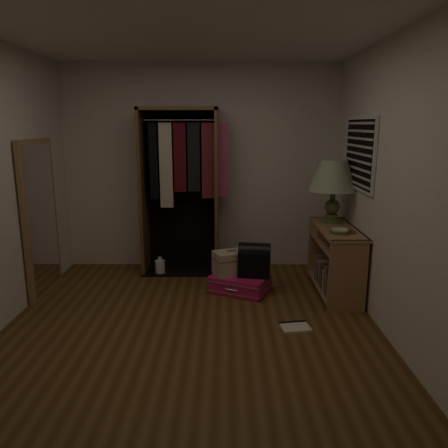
{
  "coord_description": "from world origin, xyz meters",
  "views": [
    {
      "loc": [
        0.31,
        -3.64,
        1.85
      ],
      "look_at": [
        0.3,
        0.95,
        0.8
      ],
      "focal_mm": 35.0,
      "sensor_mm": 36.0,
      "label": 1
    }
  ],
  "objects_px": {
    "console_bookshelf": "(335,257)",
    "open_wardrobe": "(184,176)",
    "white_jug": "(160,267)",
    "train_case": "(231,262)",
    "floor_mirror": "(40,218)",
    "black_bag": "(255,259)",
    "table_lamp": "(334,177)",
    "pink_suitcase": "(240,283)"
  },
  "relations": [
    {
      "from": "pink_suitcase",
      "to": "black_bag",
      "type": "distance_m",
      "value": 0.33
    },
    {
      "from": "table_lamp",
      "to": "floor_mirror",
      "type": "bearing_deg",
      "value": -175.01
    },
    {
      "from": "train_case",
      "to": "console_bookshelf",
      "type": "bearing_deg",
      "value": -24.37
    },
    {
      "from": "train_case",
      "to": "table_lamp",
      "type": "xyz_separation_m",
      "value": [
        1.16,
        0.21,
        0.94
      ]
    },
    {
      "from": "black_bag",
      "to": "console_bookshelf",
      "type": "bearing_deg",
      "value": 9.22
    },
    {
      "from": "floor_mirror",
      "to": "train_case",
      "type": "distance_m",
      "value": 2.15
    },
    {
      "from": "console_bookshelf",
      "to": "table_lamp",
      "type": "height_order",
      "value": "table_lamp"
    },
    {
      "from": "black_bag",
      "to": "table_lamp",
      "type": "relative_size",
      "value": 0.54
    },
    {
      "from": "console_bookshelf",
      "to": "table_lamp",
      "type": "xyz_separation_m",
      "value": [
        -0.0,
        0.26,
        0.87
      ]
    },
    {
      "from": "open_wardrobe",
      "to": "white_jug",
      "type": "xyz_separation_m",
      "value": [
        -0.31,
        -0.17,
        -1.13
      ]
    },
    {
      "from": "floor_mirror",
      "to": "open_wardrobe",
      "type": "bearing_deg",
      "value": 27.03
    },
    {
      "from": "console_bookshelf",
      "to": "floor_mirror",
      "type": "bearing_deg",
      "value": -179.57
    },
    {
      "from": "open_wardrobe",
      "to": "pink_suitcase",
      "type": "distance_m",
      "value": 1.52
    },
    {
      "from": "pink_suitcase",
      "to": "table_lamp",
      "type": "height_order",
      "value": "table_lamp"
    },
    {
      "from": "console_bookshelf",
      "to": "train_case",
      "type": "xyz_separation_m",
      "value": [
        -1.16,
        0.05,
        -0.08
      ]
    },
    {
      "from": "train_case",
      "to": "black_bag",
      "type": "xyz_separation_m",
      "value": [
        0.26,
        -0.07,
        0.06
      ]
    },
    {
      "from": "open_wardrobe",
      "to": "black_bag",
      "type": "height_order",
      "value": "open_wardrobe"
    },
    {
      "from": "table_lamp",
      "to": "console_bookshelf",
      "type": "bearing_deg",
      "value": -89.94
    },
    {
      "from": "console_bookshelf",
      "to": "white_jug",
      "type": "bearing_deg",
      "value": 164.3
    },
    {
      "from": "floor_mirror",
      "to": "white_jug",
      "type": "distance_m",
      "value": 1.54
    },
    {
      "from": "floor_mirror",
      "to": "black_bag",
      "type": "distance_m",
      "value": 2.39
    },
    {
      "from": "black_bag",
      "to": "table_lamp",
      "type": "distance_m",
      "value": 1.29
    },
    {
      "from": "pink_suitcase",
      "to": "black_bag",
      "type": "xyz_separation_m",
      "value": [
        0.16,
        -0.01,
        0.29
      ]
    },
    {
      "from": "console_bookshelf",
      "to": "floor_mirror",
      "type": "relative_size",
      "value": 0.66
    },
    {
      "from": "white_jug",
      "to": "train_case",
      "type": "bearing_deg",
      "value": -30.65
    },
    {
      "from": "console_bookshelf",
      "to": "open_wardrobe",
      "type": "distance_m",
      "value": 2.06
    },
    {
      "from": "train_case",
      "to": "open_wardrobe",
      "type": "bearing_deg",
      "value": 107.9
    },
    {
      "from": "train_case",
      "to": "white_jug",
      "type": "xyz_separation_m",
      "value": [
        -0.89,
        0.53,
        -0.23
      ]
    },
    {
      "from": "black_bag",
      "to": "table_lamp",
      "type": "xyz_separation_m",
      "value": [
        0.9,
        0.28,
        0.88
      ]
    },
    {
      "from": "console_bookshelf",
      "to": "white_jug",
      "type": "xyz_separation_m",
      "value": [
        -2.05,
        0.58,
        -0.31
      ]
    },
    {
      "from": "black_bag",
      "to": "table_lamp",
      "type": "bearing_deg",
      "value": 25.16
    },
    {
      "from": "floor_mirror",
      "to": "white_jug",
      "type": "bearing_deg",
      "value": 26.67
    },
    {
      "from": "train_case",
      "to": "table_lamp",
      "type": "distance_m",
      "value": 1.51
    },
    {
      "from": "console_bookshelf",
      "to": "floor_mirror",
      "type": "height_order",
      "value": "floor_mirror"
    },
    {
      "from": "open_wardrobe",
      "to": "pink_suitcase",
      "type": "height_order",
      "value": "open_wardrobe"
    },
    {
      "from": "pink_suitcase",
      "to": "white_jug",
      "type": "distance_m",
      "value": 1.15
    },
    {
      "from": "open_wardrobe",
      "to": "train_case",
      "type": "distance_m",
      "value": 1.28
    },
    {
      "from": "train_case",
      "to": "table_lamp",
      "type": "bearing_deg",
      "value": -11.68
    },
    {
      "from": "floor_mirror",
      "to": "black_bag",
      "type": "relative_size",
      "value": 4.45
    },
    {
      "from": "open_wardrobe",
      "to": "white_jug",
      "type": "bearing_deg",
      "value": -151.58
    },
    {
      "from": "console_bookshelf",
      "to": "black_bag",
      "type": "bearing_deg",
      "value": -178.72
    },
    {
      "from": "open_wardrobe",
      "to": "floor_mirror",
      "type": "distance_m",
      "value": 1.73
    }
  ]
}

